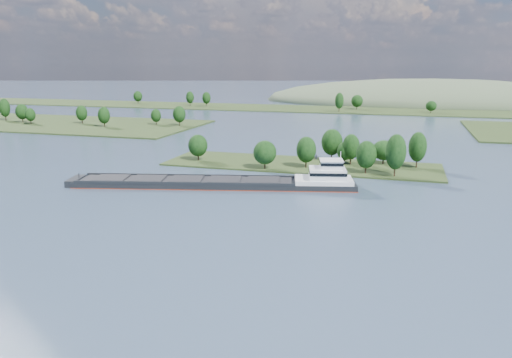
% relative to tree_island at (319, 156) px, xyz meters
% --- Properties ---
extents(ground, '(1800.00, 1800.00, 0.00)m').
position_rel_tree_island_xyz_m(ground, '(-6.75, -59.34, -3.97)').
color(ground, '#394D63').
rests_on(ground, ground).
extents(tree_island, '(100.00, 31.15, 15.20)m').
position_rel_tree_island_xyz_m(tree_island, '(0.00, 0.00, 0.00)').
color(tree_island, '#243417').
rests_on(tree_island, ground).
extents(back_shoreline, '(900.00, 60.00, 15.95)m').
position_rel_tree_island_xyz_m(back_shoreline, '(2.11, 220.48, -3.26)').
color(back_shoreline, '#243417').
rests_on(back_shoreline, ground).
extents(hill_west, '(320.00, 160.00, 44.00)m').
position_rel_tree_island_xyz_m(hill_west, '(53.25, 320.66, -3.97)').
color(hill_west, '#45553A').
rests_on(hill_west, ground).
extents(cargo_barge, '(88.16, 30.38, 11.92)m').
position_rel_tree_island_xyz_m(cargo_barge, '(-20.67, -36.57, -2.47)').
color(cargo_barge, black).
rests_on(cargo_barge, ground).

